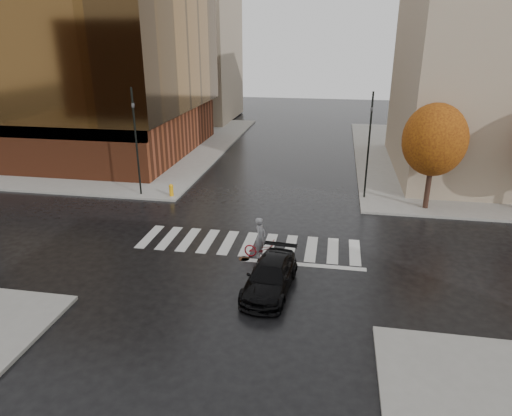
{
  "coord_description": "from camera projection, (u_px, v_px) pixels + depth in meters",
  "views": [
    {
      "loc": [
        4.2,
        -20.88,
        10.34
      ],
      "look_at": [
        0.37,
        0.67,
        2.0
      ],
      "focal_mm": 32.0,
      "sensor_mm": 36.0,
      "label": 1
    }
  ],
  "objects": [
    {
      "name": "manhole",
      "position": [
        244.0,
        259.0,
        22.45
      ],
      "size": [
        0.56,
        0.56,
        0.01
      ],
      "primitive_type": "cylinder",
      "rotation": [
        0.0,
        0.0,
        -0.02
      ],
      "color": "#422817",
      "rests_on": "ground"
    },
    {
      "name": "traffic_light_ne",
      "position": [
        369.0,
        140.0,
        29.17
      ],
      "size": [
        0.19,
        0.21,
        6.92
      ],
      "rotation": [
        0.0,
        0.0,
        2.78
      ],
      "color": "black",
      "rests_on": "sidewalk_ne"
    },
    {
      "name": "crosswalk",
      "position": [
        249.0,
        244.0,
        24.03
      ],
      "size": [
        12.0,
        3.0,
        0.01
      ],
      "primitive_type": "cube",
      "color": "silver",
      "rests_on": "ground"
    },
    {
      "name": "cyclist",
      "position": [
        262.0,
        245.0,
        22.24
      ],
      "size": [
        1.98,
        1.01,
        2.15
      ],
      "rotation": [
        0.0,
        0.0,
        1.38
      ],
      "color": "maroon",
      "rests_on": "ground"
    },
    {
      "name": "sidewalk_nw",
      "position": [
        84.0,
        143.0,
        46.3
      ],
      "size": [
        30.0,
        30.0,
        0.15
      ],
      "primitive_type": "cube",
      "color": "gray",
      "rests_on": "ground"
    },
    {
      "name": "building_nw_far",
      "position": [
        177.0,
        36.0,
        56.62
      ],
      "size": [
        14.0,
        12.0,
        20.0
      ],
      "primitive_type": "cube",
      "color": "tan",
      "rests_on": "sidewalk_nw"
    },
    {
      "name": "sedan",
      "position": [
        270.0,
        277.0,
        19.49
      ],
      "size": [
        2.23,
        4.65,
        1.31
      ],
      "primitive_type": "imported",
      "rotation": [
        0.0,
        0.0,
        -0.09
      ],
      "color": "black",
      "rests_on": "ground"
    },
    {
      "name": "office_glass",
      "position": [
        44.0,
        59.0,
        40.77
      ],
      "size": [
        27.0,
        19.0,
        16.0
      ],
      "color": "brown",
      "rests_on": "sidewalk_nw"
    },
    {
      "name": "ground",
      "position": [
        247.0,
        248.0,
        23.58
      ],
      "size": [
        120.0,
        120.0,
        0.0
      ],
      "primitive_type": "plane",
      "color": "black",
      "rests_on": "ground"
    },
    {
      "name": "tree_ne_a",
      "position": [
        435.0,
        140.0,
        27.16
      ],
      "size": [
        3.8,
        3.8,
        6.5
      ],
      "color": "black",
      "rests_on": "sidewalk_ne"
    },
    {
      "name": "fire_hydrant",
      "position": [
        171.0,
        189.0,
        30.62
      ],
      "size": [
        0.3,
        0.3,
        0.83
      ],
      "color": "#EE9F0E",
      "rests_on": "sidewalk_nw"
    },
    {
      "name": "traffic_light_nw",
      "position": [
        136.0,
        136.0,
        29.72
      ],
      "size": [
        0.2,
        0.18,
        7.1
      ],
      "rotation": [
        0.0,
        0.0,
        -1.76
      ],
      "color": "black",
      "rests_on": "sidewalk_nw"
    }
  ]
}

